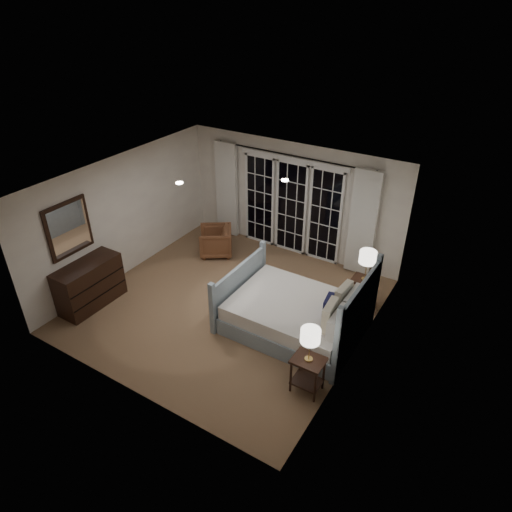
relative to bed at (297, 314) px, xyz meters
The scene contains 20 objects.
floor 1.45m from the bed, behind, with size 5.00×5.00×0.00m, color #93664F.
ceiling 2.58m from the bed, behind, with size 5.00×5.00×0.00m, color white.
wall_left 4.02m from the bed, behind, with size 0.02×5.00×2.50m, color white.
wall_right 1.42m from the bed, ahead, with size 0.02×5.00×2.50m, color white.
wall_back 2.98m from the bed, 119.92° to the left, with size 5.00×0.02×2.50m, color white.
wall_front 3.05m from the bed, 119.07° to the right, with size 5.00×0.02×2.50m, color white.
french_doors 2.90m from the bed, 120.33° to the left, with size 2.50×0.04×2.20m.
curtain_rod 3.35m from the bed, 120.96° to the left, with size 0.03×0.03×3.50m, color black.
curtain_left 3.94m from the bed, 142.67° to the left, with size 0.55×0.10×2.25m, color silver.
curtain_right 2.49m from the bed, 84.23° to the left, with size 0.55×0.10×2.25m, color silver.
downlight_a 2.31m from the bed, 137.78° to the left, with size 0.12×0.12×0.01m, color white.
downlight_b 2.98m from the bed, 167.59° to the right, with size 0.12×0.12×0.01m, color white.
bed is the anchor object (origin of this frame).
nightstand_left 1.39m from the bed, 56.27° to the right, with size 0.47×0.37×0.61m.
nightstand_right 1.47m from the bed, 60.23° to the left, with size 0.45×0.36×0.59m.
lamp_left 1.56m from the bed, 56.27° to the right, with size 0.29×0.29×0.55m.
lamp_right 1.64m from the bed, 60.23° to the left, with size 0.31×0.31×0.60m.
armchair 3.08m from the bed, 153.07° to the left, with size 0.69×0.71×0.64m, color brown.
dresser 3.89m from the bed, 159.67° to the right, with size 0.53×1.25×0.89m.
mirror 4.28m from the bed, 160.81° to the right, with size 0.05×0.85×1.00m.
Camera 1 is at (4.08, -5.65, 5.28)m, focal length 32.00 mm.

